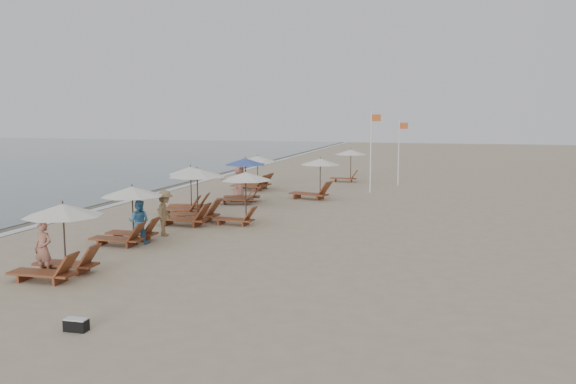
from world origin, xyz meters
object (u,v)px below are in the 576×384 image
(beachgoer_near, at_px, (43,249))
(inland_station_2, at_px, (348,161))
(beachgoer_mid_b, at_px, (165,213))
(flag_pole_near, at_px, (371,148))
(lounger_station_2, at_px, (192,197))
(inland_station_0, at_px, (241,190))
(lounger_station_0, at_px, (58,240))
(lounger_station_1, at_px, (127,214))
(lounger_station_5, at_px, (254,173))
(beachgoer_far_b, at_px, (239,182))
(beachgoer_mid_a, at_px, (139,222))
(duffel_bag, at_px, (76,325))
(lounger_station_4, at_px, (241,181))
(lounger_station_3, at_px, (186,191))
(inland_station_1, at_px, (315,176))

(beachgoer_near, bearing_deg, inland_station_2, 81.64)
(beachgoer_mid_b, relative_size, flag_pole_near, 0.37)
(beachgoer_near, relative_size, beachgoer_mid_b, 0.88)
(lounger_station_2, xyz_separation_m, inland_station_0, (2.11, 0.38, 0.33))
(lounger_station_0, distance_m, lounger_station_1, 4.60)
(beachgoer_mid_b, bearing_deg, beachgoer_near, 160.98)
(lounger_station_2, relative_size, lounger_station_5, 1.00)
(beachgoer_far_b, bearing_deg, flag_pole_near, -34.68)
(beachgoer_far_b, bearing_deg, lounger_station_1, -159.10)
(beachgoer_mid_a, height_order, duffel_bag, beachgoer_mid_a)
(lounger_station_4, bearing_deg, beachgoer_mid_b, -89.70)
(beachgoer_near, bearing_deg, lounger_station_4, 88.54)
(inland_station_2, distance_m, beachgoer_mid_a, 21.96)
(beachgoer_mid_b, height_order, beachgoer_far_b, beachgoer_far_b)
(lounger_station_1, distance_m, duffel_bag, 8.90)
(lounger_station_2, bearing_deg, lounger_station_3, 119.62)
(lounger_station_1, relative_size, beachgoer_mid_b, 1.43)
(lounger_station_1, height_order, lounger_station_5, lounger_station_5)
(beachgoer_near, height_order, beachgoer_mid_b, beachgoer_mid_b)
(lounger_station_1, xyz_separation_m, duffel_bag, (3.51, -8.13, -0.92))
(lounger_station_0, distance_m, lounger_station_2, 8.76)
(lounger_station_0, height_order, duffel_bag, lounger_station_0)
(inland_station_2, height_order, beachgoer_far_b, inland_station_2)
(inland_station_0, relative_size, beachgoer_mid_a, 1.59)
(beachgoer_far_b, bearing_deg, inland_station_1, -53.61)
(lounger_station_0, height_order, inland_station_2, inland_station_2)
(beachgoer_far_b, height_order, flag_pole_near, flag_pole_near)
(lounger_station_2, height_order, lounger_station_4, lounger_station_4)
(lounger_station_4, height_order, flag_pole_near, flag_pole_near)
(lounger_station_1, xyz_separation_m, inland_station_2, (4.41, 21.63, 0.40))
(inland_station_1, height_order, duffel_bag, inland_station_1)
(beachgoer_far_b, relative_size, duffel_bag, 3.68)
(lounger_station_3, xyz_separation_m, flag_pole_near, (7.48, 9.62, 1.61))
(lounger_station_4, relative_size, beachgoer_mid_a, 1.62)
(lounger_station_1, relative_size, beachgoer_far_b, 1.35)
(lounger_station_5, bearing_deg, lounger_station_0, -87.19)
(lounger_station_4, bearing_deg, beachgoer_mid_a, -91.19)
(lounger_station_2, bearing_deg, lounger_station_5, 95.63)
(inland_station_0, distance_m, inland_station_2, 17.14)
(lounger_station_2, height_order, beachgoer_mid_a, lounger_station_2)
(inland_station_1, xyz_separation_m, flag_pole_near, (2.66, 3.46, 1.39))
(lounger_station_0, height_order, lounger_station_3, lounger_station_3)
(lounger_station_0, xyz_separation_m, lounger_station_4, (0.17, 14.86, 0.06))
(beachgoer_near, xyz_separation_m, flag_pole_near, (6.78, 20.78, 1.89))
(lounger_station_5, relative_size, beachgoer_mid_a, 1.78)
(lounger_station_0, relative_size, inland_station_0, 0.99)
(inland_station_1, distance_m, beachgoer_mid_b, 11.78)
(lounger_station_0, bearing_deg, flag_pole_near, 73.44)
(lounger_station_2, xyz_separation_m, beachgoer_far_b, (-0.61, 7.54, -0.22))
(lounger_station_1, bearing_deg, inland_station_1, 72.62)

